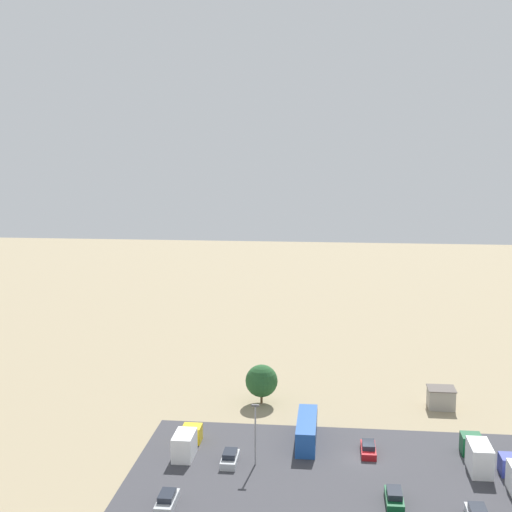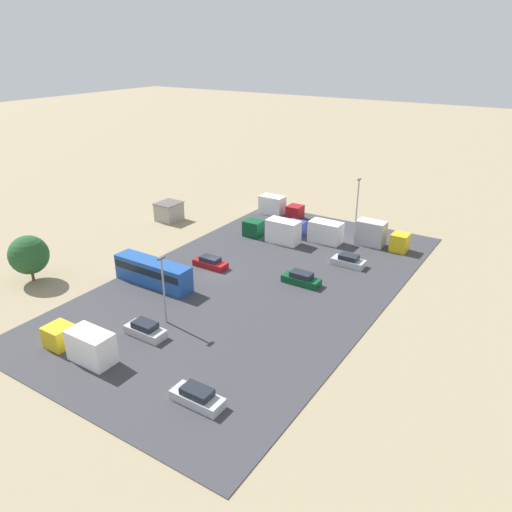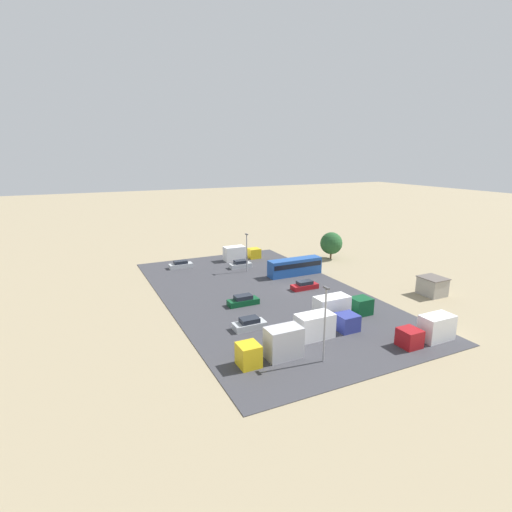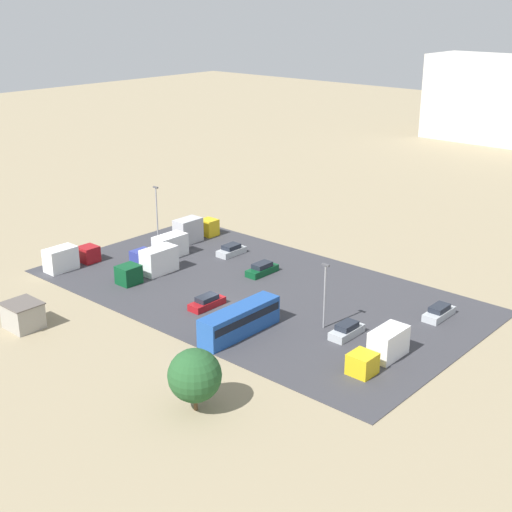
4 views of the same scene
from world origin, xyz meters
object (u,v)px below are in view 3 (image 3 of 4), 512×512
at_px(parked_truck_2, 340,308).
at_px(parked_truck_4, 274,346).
at_px(parked_car_4, 240,265).
at_px(parked_car_0, 243,301).
at_px(parked_car_3, 305,286).
at_px(parked_car_2, 249,324).
at_px(parked_truck_0, 240,253).
at_px(parked_car_1, 181,265).
at_px(parked_truck_3, 429,330).
at_px(parked_truck_1, 324,325).
at_px(bus, 295,266).
at_px(shed_building, 432,286).

height_order(parked_truck_2, parked_truck_4, parked_truck_4).
bearing_deg(parked_car_4, parked_car_0, 157.75).
relative_size(parked_car_0, parked_truck_4, 0.64).
xyz_separation_m(parked_car_3, parked_truck_2, (-12.67, 2.25, 0.97)).
bearing_deg(parked_car_2, parked_truck_0, 158.66).
xyz_separation_m(parked_car_1, parked_truck_2, (-34.52, -13.27, 0.95)).
bearing_deg(parked_truck_3, parked_truck_1, 57.17).
relative_size(bus, parked_truck_1, 1.21).
bearing_deg(parked_truck_3, parked_car_3, 7.91).
distance_m(parked_car_0, parked_truck_0, 26.66).
bearing_deg(parked_truck_3, parked_car_4, 11.14).
bearing_deg(parked_truck_0, parked_truck_3, 6.81).
bearing_deg(parked_truck_4, parked_truck_2, -65.67).
bearing_deg(parked_car_1, parked_truck_2, -158.98).
height_order(parked_car_0, parked_truck_3, parked_truck_3).
bearing_deg(parked_truck_2, parked_truck_0, 179.98).
height_order(shed_building, parked_truck_4, parked_truck_4).
bearing_deg(parked_truck_0, parked_car_4, -22.43).
relative_size(parked_car_3, parked_truck_1, 0.54).
distance_m(parked_car_1, parked_truck_0, 13.32).
distance_m(parked_truck_1, parked_truck_2, 6.29).
height_order(parked_car_3, parked_truck_2, parked_truck_2).
relative_size(parked_truck_2, parked_truck_3, 1.16).
bearing_deg(parked_truck_0, parked_truck_4, -18.39).
bearing_deg(parked_car_0, parked_truck_0, -22.29).
bearing_deg(parked_truck_3, parked_truck_2, 27.61).
xyz_separation_m(parked_car_2, parked_car_4, (27.02, -10.42, 0.02)).
distance_m(parked_car_2, parked_truck_3, 22.30).
bearing_deg(parked_car_0, parked_car_2, 161.64).
relative_size(parked_car_1, parked_car_2, 1.07).
xyz_separation_m(bus, parked_car_1, (14.09, 18.21, -1.08)).
bearing_deg(parked_truck_4, parked_car_0, -12.31).
distance_m(bus, parked_car_4, 11.60).
bearing_deg(parked_truck_0, parked_truck_2, -0.02).
bearing_deg(parked_car_2, parked_truck_1, 52.21).
relative_size(parked_car_0, parked_truck_1, 0.55).
bearing_deg(parked_car_2, parked_car_4, 158.90).
relative_size(shed_building, parked_car_3, 0.86).
bearing_deg(parked_truck_2, parked_truck_1, -55.56).
relative_size(bus, parked_car_2, 2.42).
bearing_deg(shed_building, parked_truck_2, 94.08).
bearing_deg(shed_building, parked_truck_3, 130.05).
height_order(parked_car_0, parked_truck_1, parked_truck_1).
xyz_separation_m(parked_car_4, parked_truck_1, (-32.92, 2.81, 0.78)).
relative_size(shed_building, parked_truck_4, 0.53).
bearing_deg(shed_building, bus, 37.42).
xyz_separation_m(parked_truck_1, parked_truck_3, (-6.87, -10.64, 0.00)).
height_order(bus, parked_truck_1, bus).
bearing_deg(parked_truck_2, parked_car_3, 169.95).
bearing_deg(parked_car_4, parked_car_3, -164.51).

